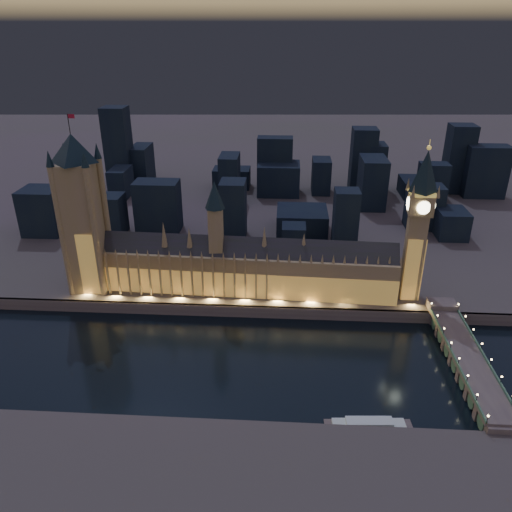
# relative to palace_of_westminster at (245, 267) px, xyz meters

# --- Properties ---
(ground_plane) EXTENTS (2000.00, 2000.00, 0.00)m
(ground_plane) POSITION_rel_palace_of_westminster_xyz_m (2.82, -61.74, -26.37)
(ground_plane) COLOR black
(ground_plane) RESTS_ON ground
(north_bank) EXTENTS (2000.00, 960.00, 8.00)m
(north_bank) POSITION_rel_palace_of_westminster_xyz_m (2.82, 458.26, -22.37)
(north_bank) COLOR #444838
(north_bank) RESTS_ON ground
(embankment_wall) EXTENTS (2000.00, 2.50, 8.00)m
(embankment_wall) POSITION_rel_palace_of_westminster_xyz_m (2.82, -20.74, -22.37)
(embankment_wall) COLOR #4F4646
(embankment_wall) RESTS_ON ground
(palace_of_westminster) EXTENTS (202.00, 29.05, 78.00)m
(palace_of_westminster) POSITION_rel_palace_of_westminster_xyz_m (0.00, 0.00, 0.00)
(palace_of_westminster) COLOR olive
(palace_of_westminster) RESTS_ON north_bank
(victoria_tower) EXTENTS (31.68, 31.68, 118.69)m
(victoria_tower) POSITION_rel_palace_of_westminster_xyz_m (-107.18, 0.19, 40.47)
(victoria_tower) COLOR olive
(victoria_tower) RESTS_ON north_bank
(elizabeth_tower) EXTENTS (18.00, 18.00, 106.05)m
(elizabeth_tower) POSITION_rel_palace_of_westminster_xyz_m (110.82, 0.19, 40.70)
(elizabeth_tower) COLOR olive
(elizabeth_tower) RESTS_ON north_bank
(westminster_bridge) EXTENTS (17.72, 113.00, 15.90)m
(westminster_bridge) POSITION_rel_palace_of_westminster_xyz_m (129.03, -65.19, -20.38)
(westminster_bridge) COLOR #4F4646
(westminster_bridge) RESTS_ON ground
(river_boat) EXTENTS (42.81, 12.42, 4.50)m
(river_boat) POSITION_rel_palace_of_westminster_xyz_m (69.03, -116.53, -24.81)
(river_boat) COLOR #4F4646
(river_boat) RESTS_ON ground
(city_backdrop) EXTENTS (477.20, 215.63, 86.58)m
(city_backdrop) POSITION_rel_palace_of_westminster_xyz_m (37.92, 185.74, 4.98)
(city_backdrop) COLOR black
(city_backdrop) RESTS_ON north_bank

